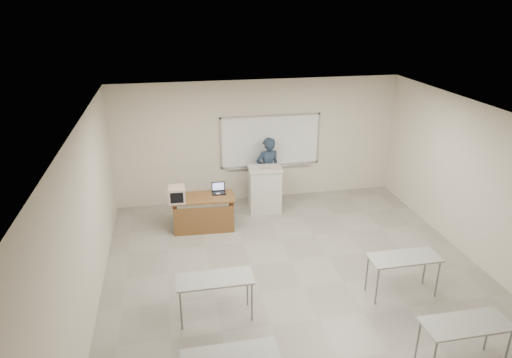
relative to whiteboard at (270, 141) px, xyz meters
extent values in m
cube|color=gray|center=(-0.30, -3.97, -1.49)|extent=(7.00, 8.00, 0.01)
cube|color=white|center=(0.00, 0.00, 0.02)|extent=(2.40, 0.03, 1.20)
cube|color=#B7BABC|center=(0.00, 0.00, 0.64)|extent=(2.48, 0.04, 0.04)
cube|color=#B7BABC|center=(0.00, 0.00, -0.60)|extent=(2.48, 0.04, 0.04)
cube|color=#B7BABC|center=(-1.22, 0.00, 0.02)|extent=(0.04, 0.04, 1.28)
cube|color=#B7BABC|center=(1.22, 0.00, 0.02)|extent=(0.04, 0.04, 1.28)
cube|color=#B7BABC|center=(0.00, -0.05, -0.64)|extent=(2.16, 0.07, 0.02)
cube|color=gray|center=(-1.90, -4.47, -0.77)|extent=(1.20, 0.50, 0.03)
cylinder|color=slate|center=(-2.45, -4.67, -1.13)|extent=(0.03, 0.03, 0.70)
cylinder|color=slate|center=(-1.35, -4.67, -1.13)|extent=(0.03, 0.03, 0.70)
cylinder|color=slate|center=(-2.45, -4.27, -1.13)|extent=(0.03, 0.03, 0.70)
cylinder|color=slate|center=(-1.35, -4.27, -1.13)|extent=(0.03, 0.03, 0.70)
cube|color=gray|center=(1.30, -4.47, -0.77)|extent=(1.20, 0.50, 0.03)
cylinder|color=slate|center=(0.75, -4.67, -1.13)|extent=(0.03, 0.03, 0.70)
cylinder|color=slate|center=(1.85, -4.67, -1.13)|extent=(0.03, 0.03, 0.70)
cylinder|color=slate|center=(0.75, -4.27, -1.13)|extent=(0.03, 0.03, 0.70)
cylinder|color=slate|center=(1.85, -4.27, -1.13)|extent=(0.03, 0.03, 0.70)
cube|color=gray|center=(-1.90, -6.17, -0.77)|extent=(1.20, 0.50, 0.03)
cube|color=gray|center=(1.30, -6.17, -0.77)|extent=(1.20, 0.50, 0.03)
cylinder|color=slate|center=(1.85, -6.37, -1.13)|extent=(0.03, 0.03, 0.70)
cylinder|color=slate|center=(0.75, -5.97, -1.13)|extent=(0.03, 0.03, 0.70)
cylinder|color=slate|center=(1.85, -5.97, -1.13)|extent=(0.03, 0.03, 0.70)
cube|color=brown|center=(-1.81, -1.37, -0.75)|extent=(1.36, 0.68, 0.04)
cube|color=brown|center=(-1.81, -1.69, -1.17)|extent=(1.29, 0.03, 0.63)
cylinder|color=#411E11|center=(-2.43, -1.65, -1.12)|extent=(0.06, 0.06, 0.71)
cylinder|color=#411E11|center=(-1.19, -1.65, -1.12)|extent=(0.06, 0.06, 0.71)
cylinder|color=#411E11|center=(-2.43, -1.09, -1.12)|extent=(0.06, 0.06, 0.71)
cylinder|color=#411E11|center=(-1.19, -1.09, -1.12)|extent=(0.06, 0.06, 0.71)
cube|color=#B6B3AE|center=(-0.30, -0.77, -0.96)|extent=(0.73, 0.52, 1.05)
cube|color=#B6B3AE|center=(-0.30, -0.77, -0.41)|extent=(0.77, 0.56, 0.04)
cube|color=#B6A493|center=(-2.36, -1.47, -0.57)|extent=(0.34, 0.35, 0.32)
cube|color=#B6A493|center=(-2.36, -1.66, -0.57)|extent=(0.35, 0.04, 0.33)
cube|color=black|center=(-2.36, -1.69, -0.57)|extent=(0.27, 0.01, 0.23)
cube|color=black|center=(-1.45, -1.27, -0.72)|extent=(0.30, 0.22, 0.02)
cube|color=black|center=(-1.45, -1.28, -0.71)|extent=(0.24, 0.12, 0.01)
cube|color=black|center=(-1.45, -1.13, -0.61)|extent=(0.30, 0.06, 0.20)
cube|color=#8C9BDF|center=(-1.45, -1.14, -0.61)|extent=(0.25, 0.05, 0.16)
ellipsoid|color=#AAABB1|center=(-1.47, -1.32, -0.71)|extent=(0.12, 0.10, 0.04)
cube|color=#B6A493|center=(-0.20, -0.89, -0.38)|extent=(0.48, 0.25, 0.03)
imported|color=black|center=(-0.12, -0.28, -0.64)|extent=(0.67, 0.49, 1.68)
camera|label=1|loc=(-2.43, -10.47, 3.32)|focal=32.00mm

